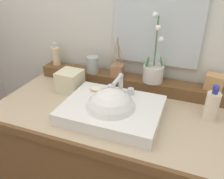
% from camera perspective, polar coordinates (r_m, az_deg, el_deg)
% --- Properties ---
extents(wall_back, '(3.02, 0.20, 2.58)m').
position_cam_1_polar(wall_back, '(1.42, 6.46, 20.94)').
color(wall_back, silver).
rests_on(wall_back, ground).
extents(vanity_cabinet, '(1.20, 0.65, 0.83)m').
position_cam_1_polar(vanity_cabinet, '(1.45, -0.18, -18.23)').
color(vanity_cabinet, brown).
rests_on(vanity_cabinet, ground).
extents(back_ledge, '(1.13, 0.11, 0.07)m').
position_cam_1_polar(back_ledge, '(1.38, 3.59, 2.09)').
color(back_ledge, brown).
rests_on(back_ledge, vanity_cabinet).
extents(sink_basin, '(0.47, 0.36, 0.28)m').
position_cam_1_polar(sink_basin, '(1.10, -0.18, -5.62)').
color(sink_basin, white).
rests_on(sink_basin, vanity_cabinet).
extents(soap_bar, '(0.07, 0.04, 0.02)m').
position_cam_1_polar(soap_bar, '(1.21, -4.04, 0.18)').
color(soap_bar, silver).
rests_on(soap_bar, sink_basin).
extents(potted_plant, '(0.12, 0.12, 0.38)m').
position_cam_1_polar(potted_plant, '(1.30, 10.47, 4.93)').
color(potted_plant, beige).
rests_on(potted_plant, back_ledge).
extents(soap_dispenser, '(0.05, 0.05, 0.15)m').
position_cam_1_polar(soap_dispenser, '(1.56, -13.97, 8.33)').
color(soap_dispenser, beige).
rests_on(soap_dispenser, back_ledge).
extents(tumbler_cup, '(0.07, 0.07, 0.10)m').
position_cam_1_polar(tumbler_cup, '(1.40, -4.93, 6.27)').
color(tumbler_cup, '#9BA29F').
rests_on(tumbler_cup, back_ledge).
extents(reed_diffuser, '(0.10, 0.09, 0.24)m').
position_cam_1_polar(reed_diffuser, '(1.35, 1.46, 4.96)').
color(reed_diffuser, '#9A6846').
rests_on(reed_diffuser, back_ledge).
extents(trinket_box, '(0.10, 0.09, 0.08)m').
position_cam_1_polar(trinket_box, '(1.32, 24.52, 1.72)').
color(trinket_box, tan).
rests_on(trinket_box, back_ledge).
extents(lotion_bottle, '(0.06, 0.07, 0.18)m').
position_cam_1_polar(lotion_bottle, '(1.16, 23.96, -3.71)').
color(lotion_bottle, beige).
rests_on(lotion_bottle, vanity_cabinet).
extents(tissue_box, '(0.14, 0.14, 0.12)m').
position_cam_1_polar(tissue_box, '(1.34, -10.57, 2.09)').
color(tissue_box, beige).
rests_on(tissue_box, vanity_cabinet).
extents(mirror, '(0.49, 0.02, 0.55)m').
position_cam_1_polar(mirror, '(1.28, 11.53, 18.05)').
color(mirror, silver).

